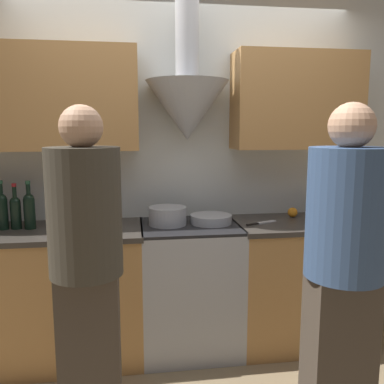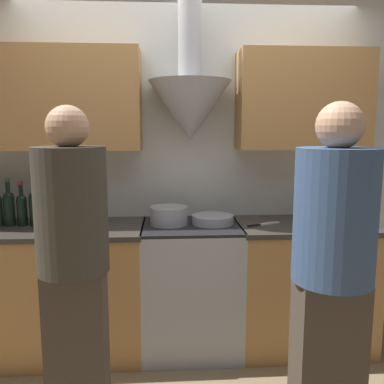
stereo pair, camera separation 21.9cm
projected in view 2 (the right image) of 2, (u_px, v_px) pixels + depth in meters
The scene contains 15 objects.
ground_plane at pixel (194, 373), 2.68m from camera, with size 12.00×12.00×0.00m, color #847051.
wall_back at pixel (175, 145), 3.04m from camera, with size 8.40×0.59×2.60m.
counter_left at pixel (33, 291), 2.87m from camera, with size 1.57×0.62×0.93m.
counter_right at pixel (302, 284), 2.99m from camera, with size 0.97×0.62×0.93m.
stove_range at pixel (191, 286), 2.94m from camera, with size 0.69×0.60×0.93m.
wine_bottle_6 at pixel (9, 206), 2.82m from camera, with size 0.08×0.08×0.33m.
wine_bottle_7 at pixel (22, 208), 2.83m from camera, with size 0.07×0.07×0.31m.
wine_bottle_8 at pixel (35, 207), 2.83m from camera, with size 0.07×0.07×0.33m.
stock_pot at pixel (169, 215), 2.88m from camera, with size 0.27×0.27×0.13m.
mixing_bowl at pixel (213, 219), 2.90m from camera, with size 0.30×0.30×0.06m.
orange_fruit at pixel (298, 214), 3.06m from camera, with size 0.07×0.07×0.07m.
saucepan at pixel (331, 214), 2.97m from camera, with size 0.15×0.15×0.10m.
chefs_knife at pixel (264, 224), 2.87m from camera, with size 0.25×0.13×0.01m.
person_foreground_left at pixel (74, 269), 1.91m from camera, with size 0.33×0.33×1.70m.
person_foreground_right at pixel (332, 273), 1.85m from camera, with size 0.37×0.37×1.71m.
Camera 2 is at (-0.17, -2.46, 1.59)m, focal length 38.00 mm.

